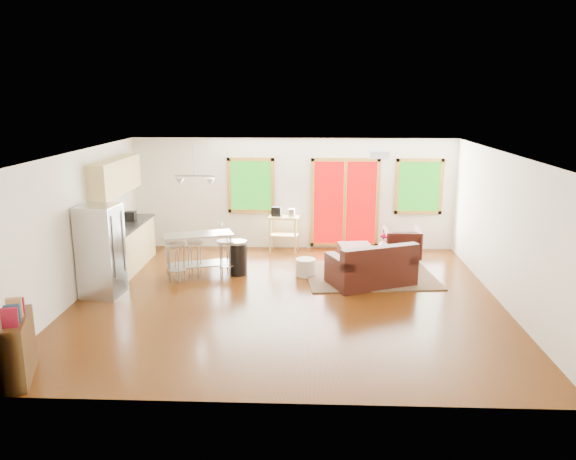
{
  "coord_description": "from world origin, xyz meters",
  "views": [
    {
      "loc": [
        0.41,
        -9.47,
        3.56
      ],
      "look_at": [
        0.0,
        0.3,
        1.2
      ],
      "focal_mm": 35.0,
      "sensor_mm": 36.0,
      "label": 1
    }
  ],
  "objects_px": {
    "refrigerator": "(101,251)",
    "coffee_table": "(378,256)",
    "ottoman": "(355,255)",
    "kitchen_cart": "(283,221)",
    "island": "(199,247)",
    "loveseat": "(372,268)",
    "armchair": "(402,242)",
    "rug": "(369,275)"
  },
  "relations": [
    {
      "from": "refrigerator",
      "to": "armchair",
      "type": "bearing_deg",
      "value": 29.12
    },
    {
      "from": "loveseat",
      "to": "refrigerator",
      "type": "distance_m",
      "value": 5.01
    },
    {
      "from": "coffee_table",
      "to": "refrigerator",
      "type": "xyz_separation_m",
      "value": [
        -5.15,
        -1.64,
        0.51
      ]
    },
    {
      "from": "refrigerator",
      "to": "coffee_table",
      "type": "bearing_deg",
      "value": 23.05
    },
    {
      "from": "coffee_table",
      "to": "kitchen_cart",
      "type": "xyz_separation_m",
      "value": [
        -2.04,
        1.49,
        0.39
      ]
    },
    {
      "from": "loveseat",
      "to": "ottoman",
      "type": "bearing_deg",
      "value": 76.91
    },
    {
      "from": "loveseat",
      "to": "kitchen_cart",
      "type": "xyz_separation_m",
      "value": [
        -1.82,
        2.35,
        0.39
      ]
    },
    {
      "from": "loveseat",
      "to": "refrigerator",
      "type": "height_order",
      "value": "refrigerator"
    },
    {
      "from": "coffee_table",
      "to": "kitchen_cart",
      "type": "distance_m",
      "value": 2.56
    },
    {
      "from": "island",
      "to": "loveseat",
      "type": "bearing_deg",
      "value": -7.75
    },
    {
      "from": "loveseat",
      "to": "kitchen_cart",
      "type": "distance_m",
      "value": 2.99
    },
    {
      "from": "coffee_table",
      "to": "ottoman",
      "type": "relative_size",
      "value": 1.56
    },
    {
      "from": "kitchen_cart",
      "to": "refrigerator",
      "type": "bearing_deg",
      "value": -134.81
    },
    {
      "from": "coffee_table",
      "to": "kitchen_cart",
      "type": "height_order",
      "value": "kitchen_cart"
    },
    {
      "from": "loveseat",
      "to": "ottoman",
      "type": "relative_size",
      "value": 2.69
    },
    {
      "from": "rug",
      "to": "loveseat",
      "type": "bearing_deg",
      "value": -91.97
    },
    {
      "from": "island",
      "to": "kitchen_cart",
      "type": "relative_size",
      "value": 1.4
    },
    {
      "from": "kitchen_cart",
      "to": "island",
      "type": "bearing_deg",
      "value": -130.53
    },
    {
      "from": "loveseat",
      "to": "refrigerator",
      "type": "relative_size",
      "value": 1.07
    },
    {
      "from": "armchair",
      "to": "island",
      "type": "distance_m",
      "value": 4.46
    },
    {
      "from": "island",
      "to": "refrigerator",
      "type": "bearing_deg",
      "value": -140.24
    },
    {
      "from": "island",
      "to": "rug",
      "type": "bearing_deg",
      "value": 1.24
    },
    {
      "from": "armchair",
      "to": "kitchen_cart",
      "type": "relative_size",
      "value": 0.76
    },
    {
      "from": "rug",
      "to": "refrigerator",
      "type": "bearing_deg",
      "value": -165.03
    },
    {
      "from": "refrigerator",
      "to": "ottoman",
      "type": "bearing_deg",
      "value": 29.21
    },
    {
      "from": "refrigerator",
      "to": "island",
      "type": "bearing_deg",
      "value": 45.17
    },
    {
      "from": "armchair",
      "to": "refrigerator",
      "type": "xyz_separation_m",
      "value": [
        -5.76,
        -2.53,
        0.44
      ]
    },
    {
      "from": "rug",
      "to": "ottoman",
      "type": "distance_m",
      "value": 0.82
    },
    {
      "from": "coffee_table",
      "to": "armchair",
      "type": "relative_size",
      "value": 1.3
    },
    {
      "from": "ottoman",
      "to": "island",
      "type": "bearing_deg",
      "value": -165.55
    },
    {
      "from": "ottoman",
      "to": "refrigerator",
      "type": "bearing_deg",
      "value": -156.21
    },
    {
      "from": "ottoman",
      "to": "loveseat",
      "type": "bearing_deg",
      "value": -80.19
    },
    {
      "from": "rug",
      "to": "kitchen_cart",
      "type": "xyz_separation_m",
      "value": [
        -1.84,
        1.81,
        0.7
      ]
    },
    {
      "from": "loveseat",
      "to": "coffee_table",
      "type": "relative_size",
      "value": 1.73
    },
    {
      "from": "kitchen_cart",
      "to": "ottoman",
      "type": "bearing_deg",
      "value": -33.48
    },
    {
      "from": "loveseat",
      "to": "coffee_table",
      "type": "distance_m",
      "value": 0.88
    },
    {
      "from": "rug",
      "to": "coffee_table",
      "type": "relative_size",
      "value": 2.46
    },
    {
      "from": "refrigerator",
      "to": "kitchen_cart",
      "type": "distance_m",
      "value": 4.41
    },
    {
      "from": "armchair",
      "to": "ottoman",
      "type": "distance_m",
      "value": 1.17
    },
    {
      "from": "rug",
      "to": "kitchen_cart",
      "type": "bearing_deg",
      "value": 135.49
    },
    {
      "from": "refrigerator",
      "to": "kitchen_cart",
      "type": "xyz_separation_m",
      "value": [
        3.11,
        3.13,
        -0.12
      ]
    },
    {
      "from": "rug",
      "to": "loveseat",
      "type": "xyz_separation_m",
      "value": [
        -0.02,
        -0.54,
        0.32
      ]
    }
  ]
}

